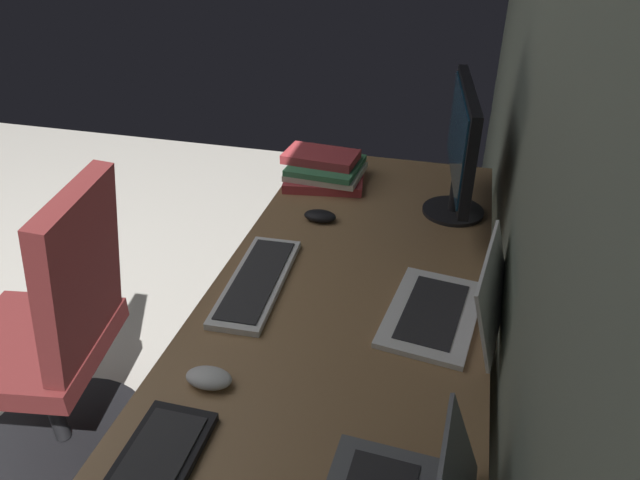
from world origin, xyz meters
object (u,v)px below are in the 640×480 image
object	(u,v)px
drawer_pedestal	(343,437)
keyboard_main	(257,281)
office_chair	(57,349)
book_stack_near	(324,169)
mouse_spare	(320,216)
monitor_primary	(461,144)
mouse_main	(209,378)
laptop_leftmost	(456,305)

from	to	relation	value
drawer_pedestal	keyboard_main	world-z (taller)	keyboard_main
office_chair	keyboard_main	bearing A→B (deg)	100.60
book_stack_near	mouse_spare	bearing A→B (deg)	11.42
monitor_primary	keyboard_main	world-z (taller)	monitor_primary
keyboard_main	office_chair	xyz separation A→B (m)	(0.12, -0.62, -0.28)
keyboard_main	book_stack_near	xyz separation A→B (m)	(-0.66, 0.02, 0.04)
book_stack_near	mouse_main	bearing A→B (deg)	0.24
drawer_pedestal	office_chair	xyz separation A→B (m)	(-0.01, -0.89, 0.11)
mouse_main	mouse_spare	world-z (taller)	same
laptop_leftmost	keyboard_main	distance (m)	0.53
monitor_primary	book_stack_near	size ratio (longest dim) A/B	1.69
mouse_main	office_chair	xyz separation A→B (m)	(-0.26, -0.64, -0.29)
drawer_pedestal	laptop_leftmost	xyz separation A→B (m)	(-0.10, 0.25, 0.43)
mouse_main	mouse_spare	xyz separation A→B (m)	(-0.75, 0.05, 0.00)
drawer_pedestal	monitor_primary	xyz separation A→B (m)	(-0.67, 0.21, 0.62)
book_stack_near	laptop_leftmost	bearing A→B (deg)	36.18
keyboard_main	mouse_spare	xyz separation A→B (m)	(-0.38, 0.08, 0.01)
drawer_pedestal	monitor_primary	bearing A→B (deg)	162.47
monitor_primary	office_chair	distance (m)	1.38
drawer_pedestal	mouse_main	xyz separation A→B (m)	(0.25, -0.25, 0.40)
laptop_leftmost	mouse_spare	world-z (taller)	laptop_leftmost
laptop_leftmost	mouse_spare	bearing A→B (deg)	-132.30
keyboard_main	drawer_pedestal	bearing A→B (deg)	64.91
monitor_primary	mouse_main	xyz separation A→B (m)	(0.92, -0.46, -0.22)
laptop_leftmost	book_stack_near	world-z (taller)	laptop_leftmost
mouse_spare	book_stack_near	bearing A→B (deg)	-168.58
mouse_spare	book_stack_near	distance (m)	0.29
keyboard_main	mouse_main	world-z (taller)	mouse_main
laptop_leftmost	mouse_main	xyz separation A→B (m)	(0.35, -0.50, -0.03)
laptop_leftmost	book_stack_near	distance (m)	0.85
laptop_leftmost	book_stack_near	bearing A→B (deg)	-143.82
laptop_leftmost	mouse_spare	xyz separation A→B (m)	(-0.41, -0.45, -0.03)
monitor_primary	mouse_main	distance (m)	1.05
monitor_primary	mouse_spare	distance (m)	0.49
drawer_pedestal	office_chair	bearing A→B (deg)	-90.85
monitor_primary	office_chair	xyz separation A→B (m)	(0.66, -1.10, -0.51)
keyboard_main	mouse_spare	size ratio (longest dim) A/B	4.09
drawer_pedestal	office_chair	world-z (taller)	office_chair
monitor_primary	mouse_main	bearing A→B (deg)	-26.72
laptop_leftmost	keyboard_main	xyz separation A→B (m)	(-0.03, -0.52, -0.04)
drawer_pedestal	laptop_leftmost	bearing A→B (deg)	112.27
mouse_main	book_stack_near	distance (m)	1.04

